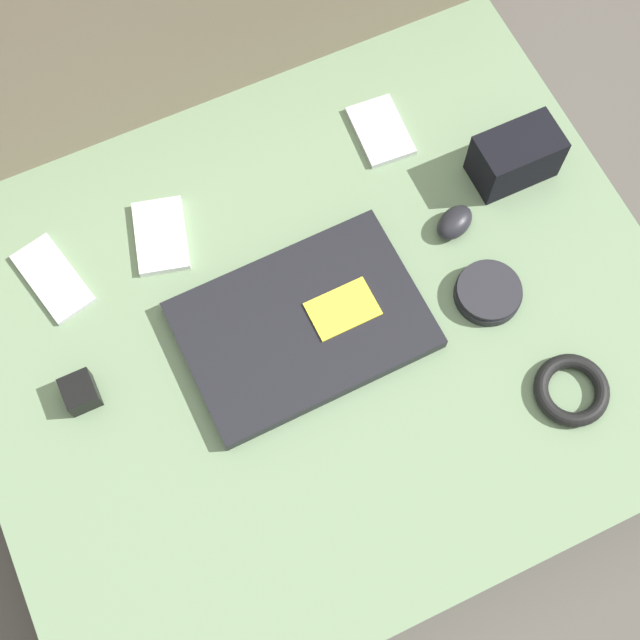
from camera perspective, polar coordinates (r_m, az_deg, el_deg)
ground_plane at (r=1.33m, az=-0.00°, el=-2.30°), size 8.00×8.00×0.00m
couch_seat at (r=1.27m, az=-0.00°, el=-1.37°), size 0.95×0.80×0.13m
couch_backrest at (r=1.36m, az=-9.43°, el=19.48°), size 0.95×0.20×0.48m
laptop at (r=1.19m, az=-1.09°, el=-0.32°), size 0.33×0.23×0.03m
computer_mouse at (r=1.27m, az=8.61°, el=6.19°), size 0.07×0.06×0.03m
speaker_puck at (r=1.23m, az=10.72°, el=1.74°), size 0.09×0.09×0.02m
phone_silver at (r=1.34m, az=3.90°, el=11.99°), size 0.08×0.11×0.01m
phone_black at (r=1.28m, az=-16.73°, el=2.57°), size 0.09×0.14×0.01m
phone_small at (r=1.27m, az=-10.16°, el=5.32°), size 0.10×0.13×0.01m
camera_pouch at (r=1.31m, az=12.41°, el=10.19°), size 0.12×0.07×0.08m
charger_brick at (r=1.20m, az=-15.10°, el=-4.49°), size 0.04×0.05×0.03m
cable_coil at (r=1.21m, az=15.80°, el=-4.34°), size 0.10×0.10×0.02m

